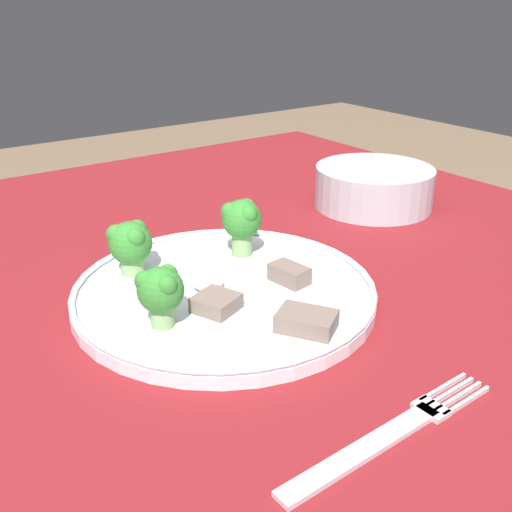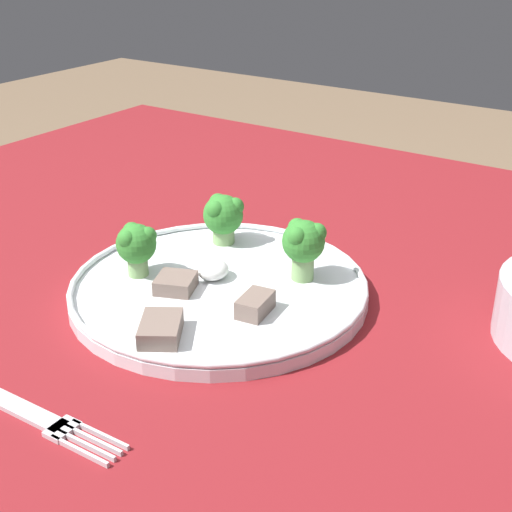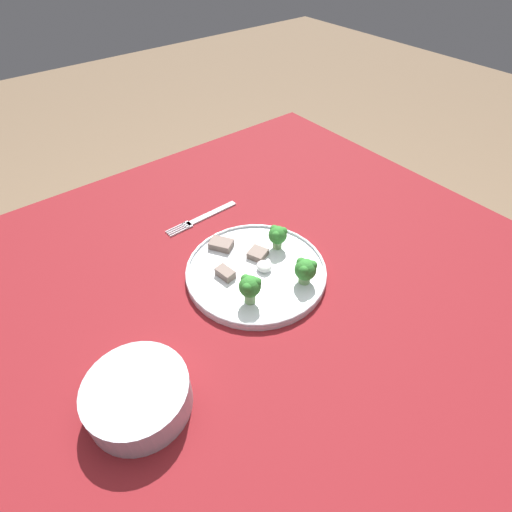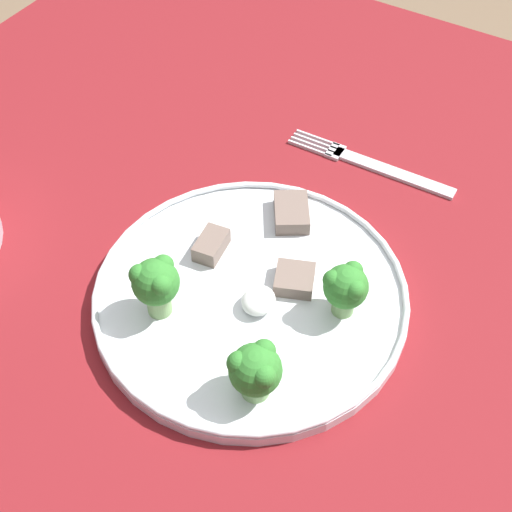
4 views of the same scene
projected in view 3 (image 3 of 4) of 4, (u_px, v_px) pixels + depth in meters
ground_plane at (263, 426)px, 1.35m from camera, size 8.00×8.00×0.00m
table at (266, 299)px, 0.90m from camera, size 1.08×1.12×0.75m
dinner_plate at (256, 271)px, 0.81m from camera, size 0.29×0.29×0.02m
fork at (203, 218)px, 0.95m from camera, size 0.02×0.19×0.00m
cream_bowl at (138, 396)px, 0.60m from camera, size 0.16×0.16×0.05m
broccoli_floret_near_rim_left at (250, 287)px, 0.73m from camera, size 0.04×0.04×0.06m
broccoli_floret_center_left at (305, 270)px, 0.77m from camera, size 0.04×0.04×0.05m
broccoli_floret_back_left at (278, 235)px, 0.84m from camera, size 0.04×0.04×0.05m
meat_slice_front_slice at (225, 273)px, 0.79m from camera, size 0.04×0.03×0.02m
meat_slice_middle_slice at (221, 244)px, 0.86m from camera, size 0.06×0.05×0.02m
meat_slice_rear_slice at (257, 254)px, 0.84m from camera, size 0.05×0.05×0.01m
sauce_dollop at (264, 266)px, 0.81m from camera, size 0.03×0.03×0.02m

